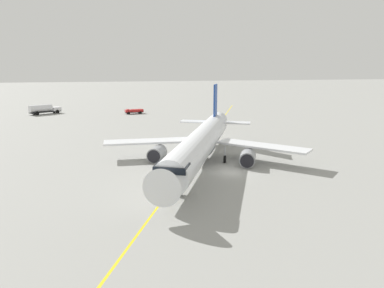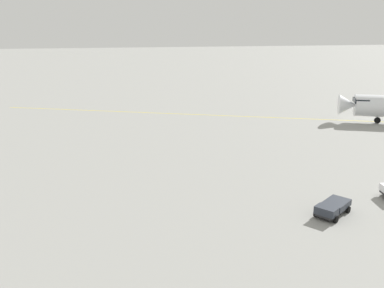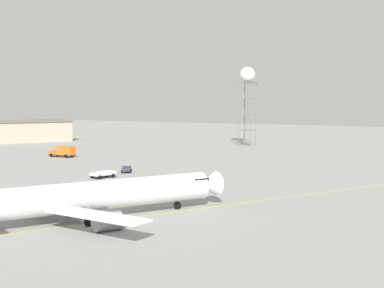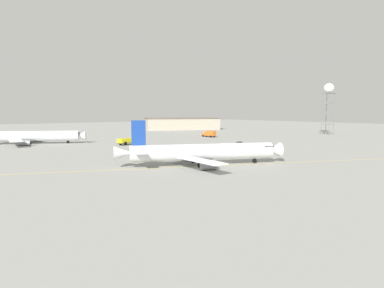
{
  "view_description": "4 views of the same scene",
  "coord_description": "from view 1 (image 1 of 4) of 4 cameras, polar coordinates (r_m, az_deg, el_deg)",
  "views": [
    {
      "loc": [
        44.25,
        -15.78,
        13.88
      ],
      "look_at": [
        -7.66,
        -3.56,
        2.45
      ],
      "focal_mm": 34.06,
      "sensor_mm": 36.0,
      "label": 1
    },
    {
      "loc": [
        55.97,
        55.91,
        16.76
      ],
      "look_at": [
        46.38,
        13.98,
        4.7
      ],
      "focal_mm": 39.38,
      "sensor_mm": 36.0,
      "label": 2
    },
    {
      "loc": [
        -55.92,
        -50.99,
        15.11
      ],
      "look_at": [
        46.38,
        13.98,
        5.94
      ],
      "focal_mm": 50.45,
      "sensor_mm": 36.0,
      "label": 3
    },
    {
      "loc": [
        -54.26,
        -62.44,
        12.82
      ],
      "look_at": [
        -6.22,
        -0.44,
        4.93
      ],
      "focal_mm": 30.69,
      "sensor_mm": 36.0,
      "label": 4
    }
  ],
  "objects": [
    {
      "name": "ground_plane",
      "position": [
        48.99,
        6.13,
        -4.43
      ],
      "size": [
        600.0,
        600.0,
        0.0
      ],
      "primitive_type": "plane",
      "color": "gray"
    },
    {
      "name": "airliner_main",
      "position": [
        52.3,
        1.44,
        0.04
      ],
      "size": [
        38.47,
        28.58,
        10.73
      ],
      "rotation": [
        0.0,
        0.0,
        5.85
      ],
      "color": "white",
      "rests_on": "ground_plane"
    },
    {
      "name": "fuel_tanker_truck",
      "position": [
        116.02,
        -22.2,
        5.12
      ],
      "size": [
        6.64,
        8.87,
        2.87
      ],
      "rotation": [
        0.0,
        0.0,
        2.12
      ],
      "color": "#232326",
      "rests_on": "ground_plane"
    },
    {
      "name": "ops_pickup_truck",
      "position": [
        110.09,
        -9.05,
        5.13
      ],
      "size": [
        2.85,
        5.52,
        1.41
      ],
      "rotation": [
        0.0,
        0.0,
        4.85
      ],
      "color": "#232326",
      "rests_on": "ground_plane"
    },
    {
      "name": "taxiway_centreline",
      "position": [
        50.33,
        -0.99,
        -3.91
      ],
      "size": [
        154.82,
        68.41,
        0.01
      ],
      "rotation": [
        0.0,
        0.0,
        5.87
      ],
      "color": "yellow",
      "rests_on": "ground_plane"
    }
  ]
}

